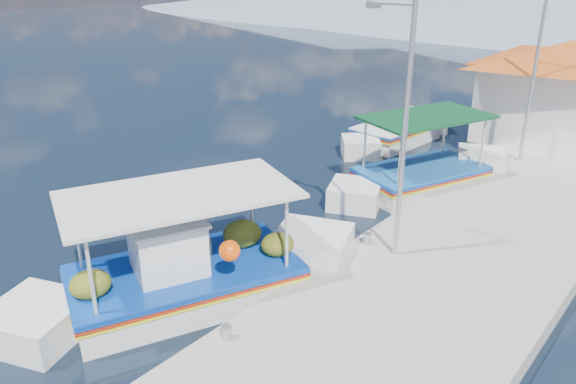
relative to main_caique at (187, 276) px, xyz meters
The scene contains 8 objects.
ground 2.59m from the main_caique, 127.23° to the left, with size 160.00×160.00×0.00m, color black.
quay 9.13m from the main_caique, 61.38° to the left, with size 5.00×44.00×0.50m, color #9F9C94.
bollards 7.61m from the main_caique, 72.63° to the left, with size 0.20×17.20×0.30m.
main_caique is the anchor object (origin of this frame).
caique_green_canopy 9.44m from the main_caique, 83.69° to the left, with size 4.07×7.14×2.87m.
caique_blue_hull 13.75m from the main_caique, 99.36° to the left, with size 2.43×6.99×1.25m.
lamp_post_near 5.98m from the main_caique, 53.40° to the left, with size 1.21×0.14×6.00m.
lamp_post_far 13.75m from the main_caique, 77.10° to the left, with size 1.21×0.14×6.00m.
Camera 1 is at (10.30, -9.03, 7.19)m, focal length 34.88 mm.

